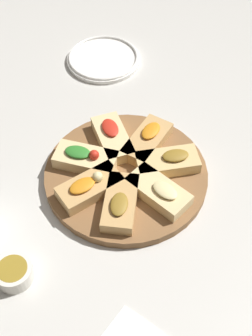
{
  "coord_description": "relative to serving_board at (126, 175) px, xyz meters",
  "views": [
    {
      "loc": [
        0.33,
        -0.48,
        0.75
      ],
      "look_at": [
        0.0,
        0.0,
        0.03
      ],
      "focal_mm": 50.0,
      "sensor_mm": 36.0,
      "label": 1
    }
  ],
  "objects": [
    {
      "name": "serving_board",
      "position": [
        0.0,
        0.0,
        0.0
      ],
      "size": [
        0.33,
        0.33,
        0.02
      ],
      "primitive_type": "cylinder",
      "color": "brown",
      "rests_on": "ground_plane"
    },
    {
      "name": "ground_plane",
      "position": [
        0.0,
        0.0,
        -0.01
      ],
      "size": [
        3.0,
        3.0,
        0.0
      ],
      "primitive_type": "plane",
      "color": "beige"
    },
    {
      "name": "focaccia_slice_5",
      "position": [
        -0.01,
        0.08,
        0.02
      ],
      "size": [
        0.07,
        0.13,
        0.04
      ],
      "color": "tan",
      "rests_on": "serving_board"
    },
    {
      "name": "focaccia_slice_3",
      "position": [
        0.08,
        -0.01,
        0.02
      ],
      "size": [
        0.13,
        0.08,
        0.04
      ],
      "color": "#E5C689",
      "rests_on": "serving_board"
    },
    {
      "name": "focaccia_slice_6",
      "position": [
        -0.07,
        0.05,
        0.02
      ],
      "size": [
        0.13,
        0.12,
        0.04
      ],
      "color": "#E5C689",
      "rests_on": "serving_board"
    },
    {
      "name": "focaccia_slice_2",
      "position": [
        0.04,
        -0.08,
        0.02
      ],
      "size": [
        0.11,
        0.14,
        0.04
      ],
      "color": "tan",
      "rests_on": "serving_board"
    },
    {
      "name": "focaccia_slice_0",
      "position": [
        -0.08,
        -0.03,
        0.02
      ],
      "size": [
        0.14,
        0.1,
        0.04
      ],
      "color": "#E5C689",
      "rests_on": "serving_board"
    },
    {
      "name": "focaccia_slice_1",
      "position": [
        -0.03,
        -0.08,
        0.02
      ],
      "size": [
        0.1,
        0.14,
        0.04
      ],
      "color": "tan",
      "rests_on": "serving_board"
    },
    {
      "name": "plate_left",
      "position": [
        -0.26,
        0.28,
        -0.0
      ],
      "size": [
        0.18,
        0.18,
        0.02
      ],
      "color": "white",
      "rests_on": "ground_plane"
    },
    {
      "name": "dipping_bowl",
      "position": [
        -0.03,
        -0.29,
        0.01
      ],
      "size": [
        0.07,
        0.07,
        0.03
      ],
      "color": "silver",
      "rests_on": "ground_plane"
    },
    {
      "name": "focaccia_slice_4",
      "position": [
        0.06,
        0.06,
        0.02
      ],
      "size": [
        0.13,
        0.13,
        0.04
      ],
      "color": "#DBB775",
      "rests_on": "serving_board"
    }
  ]
}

